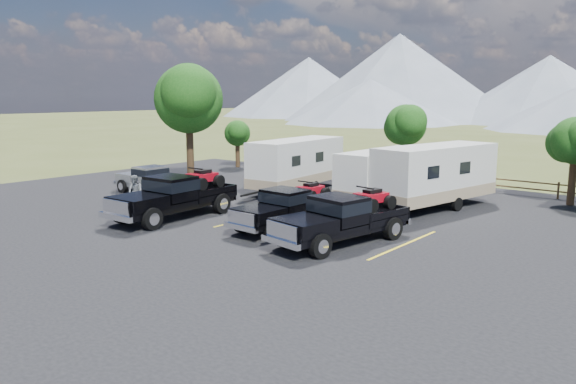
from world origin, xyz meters
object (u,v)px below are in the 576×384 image
Objects in this scene: rig_left at (176,195)px; trailer_right at (436,176)px; trailer_center at (384,175)px; person_b at (135,192)px; pickup_silver at (152,180)px; rig_center at (289,207)px; rig_right at (343,218)px; person_a at (150,196)px; tree_big_nw at (188,99)px; trailer_left at (297,164)px.

trailer_right reaches higher than rig_left.
trailer_center is 13.28m from person_b.
person_b is at bearing 41.77° from pickup_silver.
rig_center is at bearing 16.20° from rig_left.
rig_right is at bearing 5.39° from rig_left.
rig_left is 3.66× the size of person_a.
person_b is at bearing -59.84° from tree_big_nw.
rig_left reaches higher than person_a.
rig_left is at bearing -162.29° from rig_right.
trailer_right reaches higher than person_b.
trailer_right reaches higher than trailer_left.
person_a reaches higher than person_b.
trailer_left is 10.06m from person_b.
trailer_right is at bearing 46.78° from rig_left.
trailer_left reaches higher than rig_center.
person_b is at bearing -164.80° from rig_right.
tree_big_nw is 15.07m from rig_center.
rig_center is 7.93m from trailer_center.
rig_center is 0.72× the size of trailer_center.
trailer_center is 13.57m from pickup_silver.
rig_right is at bearing -68.76° from trailer_center.
tree_big_nw is 1.13× the size of rig_left.
tree_big_nw is 18.24m from rig_right.
rig_center is 9.67m from trailer_left.
tree_big_nw is at bearing -169.31° from trailer_center.
rig_right is at bearing -166.81° from person_a.
rig_left is at bearing -44.47° from tree_big_nw.
trailer_left is (-0.25, 9.61, 0.56)m from rig_left.
rig_center is (5.48, 1.86, -0.15)m from rig_left.
trailer_right is (16.31, 2.46, -3.84)m from tree_big_nw.
rig_center is 8.77m from trailer_right.
trailer_center is at bearing 119.74° from rig_right.
trailer_left is at bearing 147.00° from rig_right.
trailer_right is at bearing 101.07° from rig_right.
trailer_center reaches higher than rig_right.
trailer_right is 5.01× the size of person_a.
person_a is at bearing -161.61° from rig_right.
tree_big_nw is 11.67m from rig_left.
person_a is (-10.15, -10.35, -0.77)m from trailer_right.
trailer_right is (3.13, 8.16, 0.77)m from rig_center.
rig_center is 3.39m from rig_right.
person_b is (2.84, -3.21, 0.02)m from pickup_silver.
tree_big_nw reaches higher than trailer_center.
rig_center is at bearing 179.03° from rig_right.
rig_left is (7.69, -7.55, -4.46)m from tree_big_nw.
trailer_center reaches higher than rig_center.
rig_left reaches higher than person_b.
trailer_center reaches higher than person_b.
trailer_left is at bearing 15.45° from tree_big_nw.
person_b is (-11.96, -9.94, -0.84)m from trailer_right.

